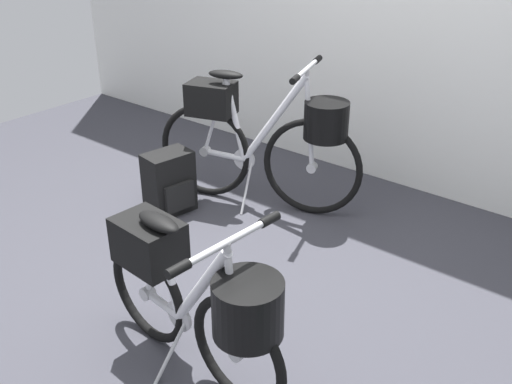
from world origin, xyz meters
TOP-DOWN VIEW (x-y plane):
  - ground_plane at (0.00, 0.00)m, footprint 6.29×6.29m
  - folding_bike_foreground at (0.26, -0.41)m, footprint 1.02×0.53m
  - display_bike_left at (-0.45, 0.92)m, footprint 1.27×0.58m
  - backpack_on_floor at (-0.85, 0.49)m, footprint 0.26×0.31m

SIDE VIEW (x-z plane):
  - ground_plane at x=0.00m, z-range 0.00..0.00m
  - backpack_on_floor at x=-0.85m, z-range 0.00..0.39m
  - folding_bike_foreground at x=0.26m, z-range 0.03..0.76m
  - display_bike_left at x=-0.45m, z-range 0.01..0.93m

